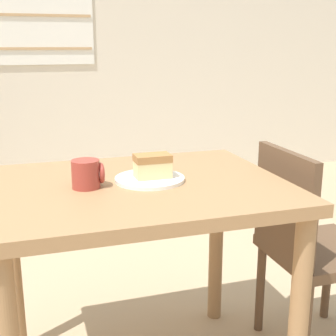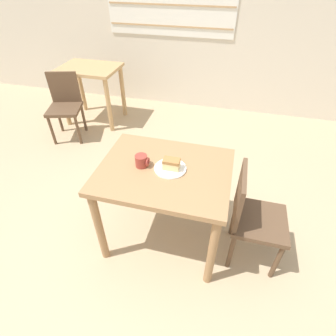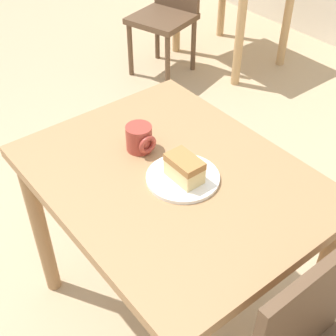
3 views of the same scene
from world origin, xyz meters
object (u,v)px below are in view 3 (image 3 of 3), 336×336
object	(u,v)px
chair_far_corner	(167,10)
coffee_mug	(140,138)
dining_table_near	(172,202)
plate	(183,178)
cake_slice	(184,168)

from	to	relation	value
chair_far_corner	coffee_mug	bearing A→B (deg)	-57.32
dining_table_near	plate	xyz separation A→B (m)	(0.04, 0.01, 0.13)
plate	coffee_mug	xyz separation A→B (m)	(-0.20, -0.01, 0.04)
dining_table_near	coffee_mug	bearing A→B (deg)	-178.45
cake_slice	plate	bearing A→B (deg)	163.33
dining_table_near	coffee_mug	size ratio (longest dim) A/B	9.91
chair_far_corner	cake_slice	distance (m)	2.17
chair_far_corner	cake_slice	bearing A→B (deg)	-53.36
cake_slice	chair_far_corner	bearing A→B (deg)	143.19
cake_slice	dining_table_near	bearing A→B (deg)	-171.37
dining_table_near	plate	size ratio (longest dim) A/B	4.12
dining_table_near	chair_far_corner	xyz separation A→B (m)	(-1.67, 1.29, -0.18)
coffee_mug	plate	bearing A→B (deg)	4.10
plate	coffee_mug	world-z (taller)	coffee_mug
plate	coffee_mug	distance (m)	0.21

